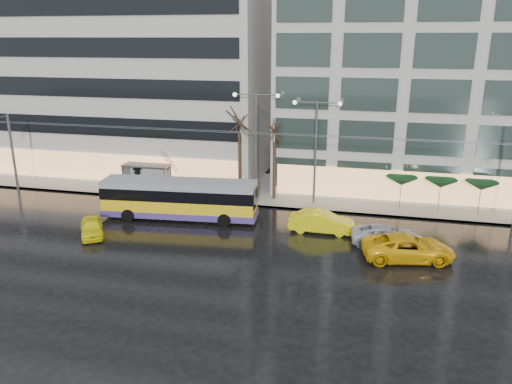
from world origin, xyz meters
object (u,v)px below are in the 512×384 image
(trolleybus, at_px, (180,200))
(street_lamp_near, at_px, (256,132))
(taxi_a, at_px, (92,227))
(bus_shelter, at_px, (144,171))

(trolleybus, relative_size, street_lamp_near, 1.34)
(trolleybus, bearing_deg, taxi_a, -135.75)
(trolleybus, bearing_deg, bus_shelter, 134.76)
(trolleybus, bearing_deg, street_lamp_near, 51.14)
(trolleybus, xyz_separation_m, bus_shelter, (-5.68, 5.73, 0.46))
(street_lamp_near, bearing_deg, taxi_a, -132.12)
(trolleybus, distance_m, bus_shelter, 8.08)
(street_lamp_near, xyz_separation_m, taxi_a, (-9.53, -10.54, -5.36))
(trolleybus, height_order, taxi_a, trolleybus)
(bus_shelter, bearing_deg, taxi_a, -85.33)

